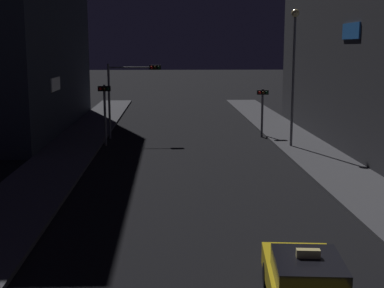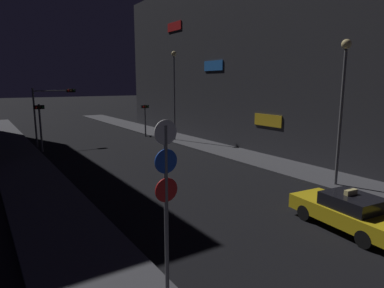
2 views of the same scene
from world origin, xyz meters
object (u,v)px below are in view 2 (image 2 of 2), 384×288
object	(u,v)px
traffic_light_overhead	(51,104)
sign_pole_left	(166,199)
traffic_light_right_kerb	(145,113)
traffic_light_left_kerb	(40,118)
street_lamp_far_block	(174,83)
street_lamp_near_block	(343,89)
taxi	(348,211)

from	to	relation	value
traffic_light_overhead	sign_pole_left	distance (m)	25.92
sign_pole_left	traffic_light_right_kerb	bearing A→B (deg)	65.90
traffic_light_overhead	traffic_light_left_kerb	xyz separation A→B (m)	(-1.37, -2.68, -0.94)
sign_pole_left	street_lamp_far_block	size ratio (longest dim) A/B	0.55
sign_pole_left	traffic_light_left_kerb	bearing A→B (deg)	87.83
traffic_light_overhead	street_lamp_near_block	bearing A→B (deg)	-64.34
street_lamp_far_block	sign_pole_left	bearing A→B (deg)	-120.42
taxi	sign_pole_left	distance (m)	8.58
traffic_light_left_kerb	sign_pole_left	world-z (taller)	sign_pole_left
traffic_light_overhead	traffic_light_right_kerb	size ratio (longest dim) A/B	1.51
traffic_light_overhead	street_lamp_far_block	world-z (taller)	street_lamp_far_block
sign_pole_left	street_lamp_far_block	world-z (taller)	street_lamp_far_block
traffic_light_left_kerb	traffic_light_right_kerb	xyz separation A→B (m)	(10.75, 2.86, -0.33)
taxi	traffic_light_overhead	size ratio (longest dim) A/B	0.88
taxi	street_lamp_near_block	size ratio (longest dim) A/B	0.60
sign_pole_left	street_lamp_far_block	bearing A→B (deg)	59.58
traffic_light_left_kerb	street_lamp_far_block	distance (m)	12.30
traffic_light_overhead	traffic_light_left_kerb	world-z (taller)	traffic_light_overhead
traffic_light_left_kerb	street_lamp_near_block	xyz separation A→B (m)	(11.84, -19.11, 2.52)
traffic_light_left_kerb	traffic_light_right_kerb	world-z (taller)	traffic_light_left_kerb
taxi	sign_pole_left	bearing A→B (deg)	-176.50
street_lamp_near_block	street_lamp_far_block	xyz separation A→B (m)	(0.04, 17.69, 0.36)
street_lamp_near_block	traffic_light_left_kerb	bearing A→B (deg)	121.79
traffic_light_left_kerb	street_lamp_far_block	size ratio (longest dim) A/B	0.47
traffic_light_right_kerb	street_lamp_far_block	size ratio (longest dim) A/B	0.41
traffic_light_right_kerb	traffic_light_left_kerb	bearing A→B (deg)	-165.09
taxi	street_lamp_far_block	world-z (taller)	street_lamp_far_block
taxi	traffic_light_overhead	distance (m)	26.19
traffic_light_right_kerb	street_lamp_far_block	distance (m)	5.47
traffic_light_right_kerb	sign_pole_left	distance (m)	28.49
traffic_light_right_kerb	street_lamp_near_block	size ratio (longest dim) A/B	0.45
taxi	traffic_light_right_kerb	bearing A→B (deg)	82.47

